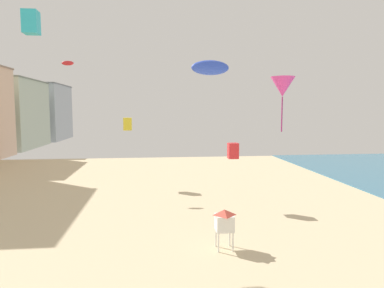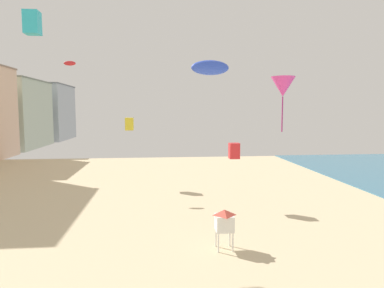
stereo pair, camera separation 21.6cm
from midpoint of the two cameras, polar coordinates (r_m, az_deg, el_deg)
boardwalk_hotel_distant at (r=90.19m, az=-28.52°, el=4.40°), size 14.17×20.49×15.69m
boardwalk_hotel_furthest at (r=111.17m, az=-24.17°, el=4.81°), size 15.54×20.12×16.14m
lifeguard_stand at (r=22.20m, az=5.08°, el=-12.47°), size 1.10×1.10×2.55m
kite_blue_parafoil at (r=21.02m, az=2.71°, el=12.46°), size 2.25×0.63×0.88m
kite_yellow_box at (r=40.59m, az=-10.72°, el=3.26°), size 0.93×0.93×1.46m
kite_magenta_delta at (r=22.93m, az=14.45°, el=9.12°), size 1.54×1.54×3.50m
kite_cyan_box at (r=27.65m, az=-25.24°, el=17.71°), size 1.01×1.01×1.58m
kite_red_box at (r=30.99m, az=6.59°, el=-1.12°), size 0.89×0.89×1.39m
kite_red_parafoil at (r=41.39m, az=-19.97°, el=12.43°), size 1.30×0.36×0.51m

